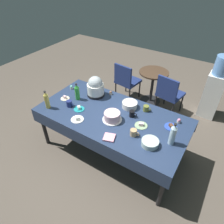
% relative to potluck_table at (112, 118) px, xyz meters
% --- Properties ---
extents(ground, '(9.00, 9.00, 0.00)m').
position_rel_potluck_table_xyz_m(ground, '(0.00, 0.00, -0.69)').
color(ground, brown).
extents(potluck_table, '(2.20, 1.10, 0.75)m').
position_rel_potluck_table_xyz_m(potluck_table, '(0.00, 0.00, 0.00)').
color(potluck_table, navy).
rests_on(potluck_table, ground).
extents(frosted_layer_cake, '(0.28, 0.28, 0.13)m').
position_rel_potluck_table_xyz_m(frosted_layer_cake, '(0.06, -0.10, 0.12)').
color(frosted_layer_cake, silver).
rests_on(frosted_layer_cake, potluck_table).
extents(slow_cooker, '(0.28, 0.28, 0.34)m').
position_rel_potluck_table_xyz_m(slow_cooker, '(-0.50, 0.29, 0.22)').
color(slow_cooker, black).
rests_on(slow_cooker, potluck_table).
extents(glass_salad_bowl, '(0.21, 0.21, 0.07)m').
position_rel_potluck_table_xyz_m(glass_salad_bowl, '(0.71, -0.25, 0.10)').
color(glass_salad_bowl, '#B2C6BC').
rests_on(glass_salad_bowl, potluck_table).
extents(ceramic_snack_bowl, '(0.23, 0.23, 0.09)m').
position_rel_potluck_table_xyz_m(ceramic_snack_bowl, '(0.12, 0.30, 0.11)').
color(ceramic_snack_bowl, silver).
rests_on(ceramic_snack_bowl, potluck_table).
extents(dessert_plate_cobalt, '(0.17, 0.17, 0.04)m').
position_rel_potluck_table_xyz_m(dessert_plate_cobalt, '(0.81, 0.21, 0.07)').
color(dessert_plate_cobalt, '#2D4CB2').
rests_on(dessert_plate_cobalt, potluck_table).
extents(dessert_plate_cream, '(0.14, 0.14, 0.05)m').
position_rel_potluck_table_xyz_m(dessert_plate_cream, '(-0.86, -0.06, 0.07)').
color(dessert_plate_cream, beige).
rests_on(dessert_plate_cream, potluck_table).
extents(dessert_plate_teal, '(0.16, 0.16, 0.06)m').
position_rel_potluck_table_xyz_m(dessert_plate_teal, '(-0.49, -0.16, 0.08)').
color(dessert_plate_teal, teal).
rests_on(dessert_plate_teal, potluck_table).
extents(dessert_plate_sage, '(0.18, 0.18, 0.05)m').
position_rel_potluck_table_xyz_m(dessert_plate_sage, '(0.46, 0.01, 0.07)').
color(dessert_plate_sage, '#8CA87F').
rests_on(dessert_plate_sage, potluck_table).
extents(dessert_plate_white, '(0.18, 0.18, 0.05)m').
position_rel_potluck_table_xyz_m(dessert_plate_white, '(-0.35, -0.36, 0.07)').
color(dessert_plate_white, white).
rests_on(dessert_plate_white, potluck_table).
extents(cupcake_lemon, '(0.05, 0.05, 0.07)m').
position_rel_potluck_table_xyz_m(cupcake_lemon, '(-0.31, 0.44, 0.09)').
color(cupcake_lemon, beige).
rests_on(cupcake_lemon, potluck_table).
extents(cupcake_berry, '(0.05, 0.05, 0.07)m').
position_rel_potluck_table_xyz_m(cupcake_berry, '(0.87, 0.35, 0.09)').
color(cupcake_berry, beige).
rests_on(cupcake_berry, potluck_table).
extents(cupcake_vanilla, '(0.05, 0.05, 0.07)m').
position_rel_potluck_table_xyz_m(cupcake_vanilla, '(-0.98, 0.22, 0.09)').
color(cupcake_vanilla, beige).
rests_on(cupcake_vanilla, potluck_table).
extents(soda_bottle_lime_soda, '(0.07, 0.07, 0.28)m').
position_rel_potluck_table_xyz_m(soda_bottle_lime_soda, '(-0.68, 0.04, 0.19)').
color(soda_bottle_lime_soda, green).
rests_on(soda_bottle_lime_soda, potluck_table).
extents(soda_bottle_ginger_ale, '(0.07, 0.07, 0.29)m').
position_rel_potluck_table_xyz_m(soda_bottle_ginger_ale, '(-0.91, -0.38, 0.20)').
color(soda_bottle_ginger_ale, gold).
rests_on(soda_bottle_ginger_ale, potluck_table).
extents(soda_bottle_water, '(0.08, 0.08, 0.32)m').
position_rel_potluck_table_xyz_m(soda_bottle_water, '(0.91, -0.08, 0.21)').
color(soda_bottle_water, silver).
rests_on(soda_bottle_water, potluck_table).
extents(coffee_mug_black, '(0.12, 0.08, 0.09)m').
position_rel_potluck_table_xyz_m(coffee_mug_black, '(0.26, 0.12, 0.11)').
color(coffee_mug_black, black).
rests_on(coffee_mug_black, potluck_table).
extents(coffee_mug_navy, '(0.13, 0.09, 0.10)m').
position_rel_potluck_table_xyz_m(coffee_mug_navy, '(-0.66, -0.17, 0.11)').
color(coffee_mug_navy, navy).
rests_on(coffee_mug_navy, potluck_table).
extents(coffee_mug_olive, '(0.12, 0.08, 0.09)m').
position_rel_potluck_table_xyz_m(coffee_mug_olive, '(0.37, 0.35, 0.11)').
color(coffee_mug_olive, olive).
rests_on(coffee_mug_olive, potluck_table).
extents(coffee_mug_tan, '(0.13, 0.09, 0.09)m').
position_rel_potluck_table_xyz_m(coffee_mug_tan, '(0.46, -0.21, 0.11)').
color(coffee_mug_tan, tan).
rests_on(coffee_mug_tan, potluck_table).
extents(paper_napkin_stack, '(0.18, 0.18, 0.02)m').
position_rel_potluck_table_xyz_m(paper_napkin_stack, '(0.23, -0.42, 0.07)').
color(paper_napkin_stack, pink).
rests_on(paper_napkin_stack, potluck_table).
extents(maroon_chair_left, '(0.50, 0.50, 0.85)m').
position_rel_potluck_table_xyz_m(maroon_chair_left, '(-0.56, 1.43, -0.20)').
color(maroon_chair_left, navy).
rests_on(maroon_chair_left, ground).
extents(maroon_chair_right, '(0.51, 0.51, 0.85)m').
position_rel_potluck_table_xyz_m(maroon_chair_right, '(0.39, 1.43, -0.20)').
color(maroon_chair_right, navy).
rests_on(maroon_chair_right, ground).
extents(round_cafe_table, '(0.60, 0.60, 0.72)m').
position_rel_potluck_table_xyz_m(round_cafe_table, '(-0.05, 1.66, -0.19)').
color(round_cafe_table, '#473323').
rests_on(round_cafe_table, ground).
extents(water_cooler, '(0.32, 0.32, 1.24)m').
position_rel_potluck_table_xyz_m(water_cooler, '(1.10, 1.84, -0.10)').
color(water_cooler, silver).
rests_on(water_cooler, ground).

